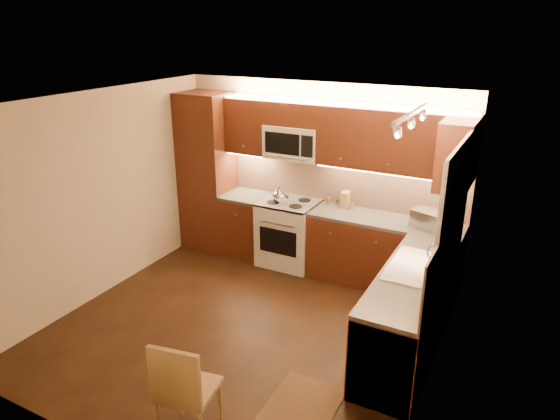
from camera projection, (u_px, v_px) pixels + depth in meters
The scene contains 37 objects.
floor at pixel (246, 327), 5.67m from camera, with size 4.00×4.00×0.01m, color black.
ceiling at pixel (239, 103), 4.79m from camera, with size 4.00×4.00×0.01m, color beige.
wall_back at pixel (319, 175), 6.89m from camera, with size 4.00×0.01×2.50m, color #C1AD8D.
wall_front at pixel (95, 319), 3.57m from camera, with size 4.00×0.01×2.50m, color #C1AD8D.
wall_left at pixel (102, 195), 6.09m from camera, with size 0.01×4.00×2.50m, color #C1AD8D.
wall_right at pixel (440, 265), 4.36m from camera, with size 0.01×4.00×2.50m, color #C1AD8D.
pantry at pixel (208, 172), 7.39m from camera, with size 0.70×0.60×2.30m, color #431F0E.
base_cab_back_left at pixel (247, 225), 7.35m from camera, with size 0.62×0.60×0.86m, color #431F0E.
counter_back_left at pixel (247, 196), 7.20m from camera, with size 0.62×0.60×0.04m, color #3B3835.
base_cab_back_right at pixel (383, 253), 6.47m from camera, with size 1.92×0.60×0.86m, color #431F0E.
counter_back_right at pixel (385, 221), 6.32m from camera, with size 1.92×0.60×0.04m, color #3B3835.
base_cab_right at pixel (408, 315), 5.11m from camera, with size 0.60×2.00×0.86m, color #431F0E.
counter_right at pixel (412, 276), 4.95m from camera, with size 0.60×2.00×0.04m, color #3B3835.
dishwasher at pixel (389, 353), 4.53m from camera, with size 0.58×0.60×0.84m, color silver.
backsplash_back at pixel (343, 182), 6.74m from camera, with size 3.30×0.02×0.60m, color tan.
backsplash_right at pixel (447, 252), 4.71m from camera, with size 0.02×2.00×0.60m, color tan.
upper_cab_back_left at pixel (250, 125), 6.95m from camera, with size 0.62×0.35×0.75m, color #431F0E.
upper_cab_back_right at pixel (394, 141), 6.07m from camera, with size 1.92×0.35×0.75m, color #431F0E.
upper_cab_bridge at pixel (295, 113), 6.57m from camera, with size 0.76×0.35×0.31m, color #431F0E.
upper_cab_right_corner at pixel (456, 156), 5.38m from camera, with size 0.35×0.50×0.75m, color #431F0E.
stove at pixel (289, 233), 7.02m from camera, with size 0.76×0.65×0.92m, color silver, non-canonical shape.
microwave at pixel (294, 142), 6.69m from camera, with size 0.76×0.38×0.44m, color silver, non-canonical shape.
window_frame at pixel (454, 207), 4.70m from camera, with size 0.03×1.44×1.24m, color silver.
window_blinds at pixel (452, 207), 4.71m from camera, with size 0.02×1.36×1.16m, color silver.
sink at pixel (417, 261), 5.04m from camera, with size 0.52×0.86×0.15m, color silver, non-canonical shape.
faucet at pixel (436, 258), 4.94m from camera, with size 0.20×0.04×0.30m, color silver, non-canonical shape.
track_light_bar at pixel (412, 113), 4.46m from camera, with size 0.04×1.20×0.03m, color silver.
kettle at pixel (279, 195), 6.80m from camera, with size 0.19×0.19×0.22m, color silver, non-canonical shape.
toaster_oven at pixel (428, 219), 6.04m from camera, with size 0.35×0.26×0.21m, color silver.
knife_block at pixel (345, 199), 6.68m from camera, with size 0.10×0.16×0.21m, color olive.
spice_jar_a at pixel (335, 201), 6.82m from camera, with size 0.04×0.04×0.09m, color silver.
spice_jar_b at pixel (340, 201), 6.80m from camera, with size 0.04×0.04×0.11m, color brown.
spice_jar_c at pixel (352, 206), 6.63m from camera, with size 0.04×0.04×0.10m, color silver.
spice_jar_d at pixel (328, 201), 6.81m from camera, with size 0.05×0.05×0.09m, color brown.
soap_bottle at pixel (442, 245), 5.32m from camera, with size 0.09×0.10×0.21m, color white.
rug at pixel (299, 410), 4.44m from camera, with size 0.60×0.90×0.01m, color black.
dining_chair at pixel (188, 387), 4.03m from camera, with size 0.43×0.43×0.96m, color olive, non-canonical shape.
Camera 1 is at (2.59, -4.11, 3.23)m, focal length 32.32 mm.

